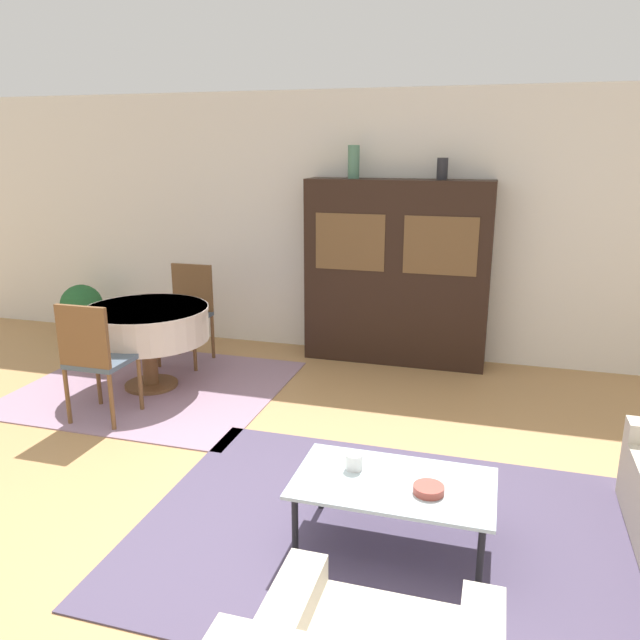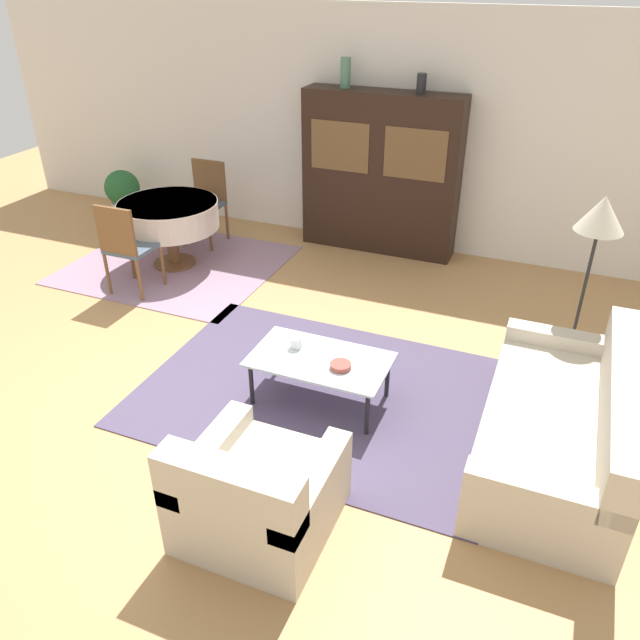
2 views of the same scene
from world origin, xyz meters
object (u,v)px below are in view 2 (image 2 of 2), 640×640
(couch, at_px, (562,428))
(dining_table, at_px, (169,215))
(coffee_table, at_px, (320,362))
(vase_tall, at_px, (346,73))
(dining_chair_far, at_px, (206,197))
(floor_lamp, at_px, (600,223))
(bowl, at_px, (341,366))
(vase_short, at_px, (421,83))
(display_cabinet, at_px, (380,174))
(armchair, at_px, (257,496))
(dining_chair_near, at_px, (126,244))
(cup, at_px, (296,342))
(potted_plant, at_px, (123,192))

(couch, bearing_deg, dining_table, 68.26)
(coffee_table, distance_m, vase_tall, 3.66)
(dining_chair_far, height_order, floor_lamp, floor_lamp)
(bowl, bearing_deg, floor_lamp, 40.54)
(dining_table, bearing_deg, floor_lamp, -5.56)
(dining_table, distance_m, bowl, 3.29)
(bowl, height_order, vase_short, vase_short)
(display_cabinet, xyz_separation_m, dining_table, (-2.02, -1.38, -0.32))
(armchair, bearing_deg, floor_lamp, 58.17)
(vase_tall, bearing_deg, dining_chair_near, -126.02)
(display_cabinet, xyz_separation_m, cup, (0.29, -3.04, -0.47))
(bowl, bearing_deg, armchair, -92.13)
(floor_lamp, bearing_deg, dining_chair_near, -175.38)
(display_cabinet, relative_size, dining_table, 1.66)
(dining_table, relative_size, cup, 11.51)
(bowl, bearing_deg, cup, 162.40)
(floor_lamp, bearing_deg, cup, -148.71)
(armchair, xyz_separation_m, coffee_table, (-0.15, 1.36, 0.08))
(floor_lamp, relative_size, potted_plant, 2.34)
(dining_table, bearing_deg, armchair, -49.01)
(bowl, bearing_deg, dining_table, 146.66)
(dining_table, bearing_deg, dining_chair_far, 90.00)
(couch, relative_size, cup, 19.96)
(coffee_table, height_order, bowl, bowl)
(floor_lamp, relative_size, cup, 15.87)
(dining_table, xyz_separation_m, vase_short, (2.43, 1.38, 1.34))
(dining_chair_near, relative_size, bowl, 6.04)
(coffee_table, bearing_deg, dining_chair_far, 135.34)
(dining_chair_far, xyz_separation_m, potted_plant, (-1.48, 0.27, -0.21))
(armchair, distance_m, coffee_table, 1.37)
(couch, bearing_deg, potted_plant, 64.54)
(dining_chair_near, height_order, vase_short, vase_short)
(display_cabinet, distance_m, cup, 3.09)
(armchair, height_order, bowl, armchair)
(floor_lamp, bearing_deg, vase_tall, 147.14)
(vase_short, bearing_deg, display_cabinet, -179.87)
(cup, bearing_deg, armchair, -75.02)
(vase_tall, bearing_deg, coffee_table, -72.53)
(dining_chair_near, relative_size, dining_chair_far, 1.00)
(couch, xyz_separation_m, dining_chair_far, (-4.36, 2.51, 0.29))
(cup, bearing_deg, coffee_table, -17.46)
(dining_chair_far, xyz_separation_m, bowl, (2.74, -2.58, -0.14))
(dining_table, distance_m, vase_tall, 2.51)
(armchair, distance_m, cup, 1.49)
(coffee_table, height_order, floor_lamp, floor_lamp)
(coffee_table, height_order, cup, cup)
(dining_chair_near, height_order, dining_chair_far, same)
(coffee_table, distance_m, vase_short, 3.50)
(couch, height_order, dining_table, couch)
(display_cabinet, bearing_deg, dining_chair_near, -133.21)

